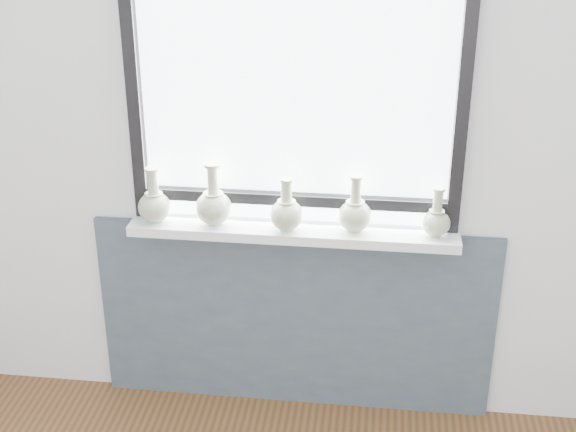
# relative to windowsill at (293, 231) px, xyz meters

# --- Properties ---
(back_wall) EXTENTS (3.60, 0.02, 2.60)m
(back_wall) POSITION_rel_windowsill_xyz_m (0.00, 0.10, 0.42)
(back_wall) COLOR silver
(back_wall) RESTS_ON ground
(apron_panel) EXTENTS (1.70, 0.03, 0.86)m
(apron_panel) POSITION_rel_windowsill_xyz_m (0.00, 0.07, -0.45)
(apron_panel) COLOR #42505A
(apron_panel) RESTS_ON ground
(windowsill) EXTENTS (1.32, 0.18, 0.04)m
(windowsill) POSITION_rel_windowsill_xyz_m (0.00, 0.00, 0.00)
(windowsill) COLOR white
(windowsill) RESTS_ON apron_panel
(window) EXTENTS (1.30, 0.06, 1.05)m
(window) POSITION_rel_windowsill_xyz_m (0.00, 0.06, 0.56)
(window) COLOR black
(window) RESTS_ON windowsill
(vase_a) EXTENTS (0.13, 0.13, 0.23)m
(vase_a) POSITION_rel_windowsill_xyz_m (-0.56, -0.01, 0.09)
(vase_a) COLOR #ADB897
(vase_a) RESTS_ON windowsill
(vase_b) EXTENTS (0.15, 0.15, 0.26)m
(vase_b) POSITION_rel_windowsill_xyz_m (-0.32, -0.01, 0.10)
(vase_b) COLOR #ADB897
(vase_b) RESTS_ON windowsill
(vase_c) EXTENTS (0.13, 0.13, 0.21)m
(vase_c) POSITION_rel_windowsill_xyz_m (-0.02, -0.02, 0.09)
(vase_c) COLOR #ADB897
(vase_c) RESTS_ON windowsill
(vase_d) EXTENTS (0.13, 0.13, 0.23)m
(vase_d) POSITION_rel_windowsill_xyz_m (0.24, 0.00, 0.09)
(vase_d) COLOR #ADB897
(vase_d) RESTS_ON windowsill
(vase_e) EXTENTS (0.11, 0.11, 0.20)m
(vase_e) POSITION_rel_windowsill_xyz_m (0.56, -0.01, 0.08)
(vase_e) COLOR #ADB897
(vase_e) RESTS_ON windowsill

